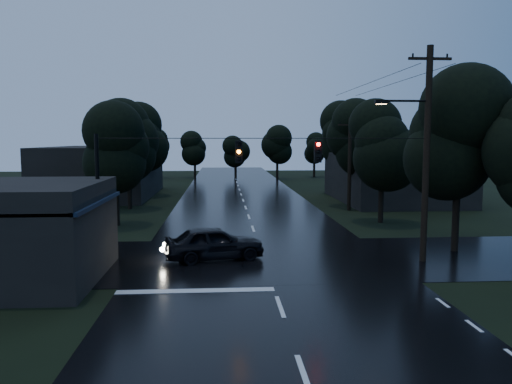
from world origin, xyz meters
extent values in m
plane|color=black|center=(0.00, 0.00, 0.00)|extent=(160.00, 160.00, 0.00)
cube|color=black|center=(0.00, 30.00, 0.00)|extent=(12.00, 120.00, 0.02)
cube|color=black|center=(0.00, 12.00, 0.00)|extent=(60.00, 9.00, 0.02)
cube|color=black|center=(-10.00, 9.00, 3.20)|extent=(6.00, 7.00, 0.12)
cube|color=black|center=(-7.00, 9.00, 3.20)|extent=(0.30, 7.00, 0.15)
cylinder|color=black|center=(-7.20, 6.00, 1.50)|extent=(0.10, 0.10, 3.00)
cylinder|color=black|center=(-7.20, 12.00, 1.50)|extent=(0.10, 0.10, 3.00)
cube|color=#FFD766|center=(-7.05, 7.50, 2.50)|extent=(0.06, 1.60, 0.50)
cube|color=#FFD766|center=(-7.05, 10.20, 2.50)|extent=(0.06, 1.20, 0.50)
cube|color=black|center=(14.00, 34.00, 2.20)|extent=(10.00, 14.00, 4.40)
cube|color=black|center=(-14.00, 40.00, 2.50)|extent=(10.00, 16.00, 5.00)
cylinder|color=black|center=(7.50, 11.00, 5.00)|extent=(0.30, 0.30, 10.00)
cube|color=black|center=(7.50, 11.00, 9.40)|extent=(2.00, 0.12, 0.12)
cylinder|color=black|center=(6.40, 11.00, 7.50)|extent=(2.20, 0.10, 0.10)
cube|color=black|center=(5.30, 11.00, 7.45)|extent=(0.60, 0.25, 0.18)
cube|color=#FFB266|center=(5.30, 11.00, 7.35)|extent=(0.45, 0.18, 0.03)
cylinder|color=black|center=(8.30, 28.00, 3.75)|extent=(0.30, 0.30, 7.50)
cube|color=black|center=(8.30, 28.00, 6.90)|extent=(2.00, 0.12, 0.12)
cylinder|color=black|center=(-7.50, 11.00, 3.00)|extent=(0.18, 0.18, 6.00)
cylinder|color=black|center=(0.00, 11.00, 5.80)|extent=(15.00, 0.03, 0.03)
cube|color=black|center=(-1.20, 11.00, 5.20)|extent=(0.32, 0.25, 1.00)
sphere|color=orange|center=(-1.20, 10.85, 5.20)|extent=(0.18, 0.18, 0.18)
cube|color=black|center=(2.40, 11.00, 5.20)|extent=(0.32, 0.25, 1.00)
sphere|color=#FF0C07|center=(2.40, 10.85, 5.20)|extent=(0.18, 0.18, 0.18)
cylinder|color=black|center=(10.00, 13.00, 1.40)|extent=(0.36, 0.36, 2.80)
sphere|color=black|center=(10.00, 13.00, 4.80)|extent=(4.48, 4.48, 4.48)
sphere|color=black|center=(10.00, 13.00, 6.00)|extent=(4.48, 4.48, 4.48)
sphere|color=black|center=(10.00, 13.00, 7.20)|extent=(4.48, 4.48, 4.48)
cylinder|color=black|center=(-9.00, 22.00, 1.22)|extent=(0.36, 0.36, 2.45)
sphere|color=black|center=(-9.00, 22.00, 4.20)|extent=(3.92, 3.92, 3.92)
sphere|color=black|center=(-9.00, 22.00, 5.25)|extent=(3.92, 3.92, 3.92)
sphere|color=black|center=(-9.00, 22.00, 6.30)|extent=(3.92, 3.92, 3.92)
cylinder|color=black|center=(-9.60, 30.00, 1.31)|extent=(0.36, 0.36, 2.62)
sphere|color=black|center=(-9.60, 30.00, 4.50)|extent=(4.20, 4.20, 4.20)
sphere|color=black|center=(-9.60, 30.00, 5.62)|extent=(4.20, 4.20, 4.20)
sphere|color=black|center=(-9.60, 30.00, 6.75)|extent=(4.20, 4.20, 4.20)
cylinder|color=black|center=(-10.20, 40.00, 1.40)|extent=(0.36, 0.36, 2.80)
sphere|color=black|center=(-10.20, 40.00, 4.80)|extent=(4.48, 4.48, 4.48)
sphere|color=black|center=(-10.20, 40.00, 6.00)|extent=(4.48, 4.48, 4.48)
sphere|color=black|center=(-10.20, 40.00, 7.20)|extent=(4.48, 4.48, 4.48)
cylinder|color=black|center=(9.00, 22.00, 1.31)|extent=(0.36, 0.36, 2.62)
sphere|color=black|center=(9.00, 22.00, 4.50)|extent=(4.20, 4.20, 4.20)
sphere|color=black|center=(9.00, 22.00, 5.62)|extent=(4.20, 4.20, 4.20)
sphere|color=black|center=(9.00, 22.00, 6.75)|extent=(4.20, 4.20, 4.20)
cylinder|color=black|center=(9.60, 30.00, 1.40)|extent=(0.36, 0.36, 2.80)
sphere|color=black|center=(9.60, 30.00, 4.80)|extent=(4.48, 4.48, 4.48)
sphere|color=black|center=(9.60, 30.00, 6.00)|extent=(4.48, 4.48, 4.48)
sphere|color=black|center=(9.60, 30.00, 7.20)|extent=(4.48, 4.48, 4.48)
cylinder|color=black|center=(10.20, 40.00, 1.49)|extent=(0.36, 0.36, 2.97)
sphere|color=black|center=(10.20, 40.00, 5.10)|extent=(4.76, 4.76, 4.76)
sphere|color=black|center=(10.20, 40.00, 6.38)|extent=(4.76, 4.76, 4.76)
sphere|color=black|center=(10.20, 40.00, 7.65)|extent=(4.76, 4.76, 4.76)
imported|color=black|center=(-2.36, 12.04, 0.81)|extent=(5.06, 2.95, 1.62)
camera|label=1|loc=(-1.96, -11.54, 5.76)|focal=35.00mm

